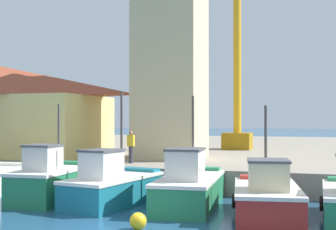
% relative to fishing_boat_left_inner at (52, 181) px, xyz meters
% --- Properties ---
extents(quay_wharf, '(120.00, 40.00, 1.09)m').
position_rel_fishing_boat_left_inner_xyz_m(quay_wharf, '(4.24, 23.13, -0.26)').
color(quay_wharf, gray).
rests_on(quay_wharf, ground).
extents(fishing_boat_left_inner, '(2.13, 4.46, 3.93)m').
position_rel_fishing_boat_left_inner_xyz_m(fishing_boat_left_inner, '(0.00, 0.00, 0.00)').
color(fishing_boat_left_inner, '#237A4C').
rests_on(fishing_boat_left_inner, ground).
extents(fishing_boat_mid_left, '(2.73, 4.84, 4.36)m').
position_rel_fishing_boat_left_inner_xyz_m(fishing_boat_mid_left, '(2.76, -0.18, -0.08)').
color(fishing_boat_mid_left, '#196B7F').
rests_on(fishing_boat_mid_left, ground).
extents(fishing_boat_center, '(2.41, 5.34, 4.21)m').
position_rel_fishing_boat_left_inner_xyz_m(fishing_boat_center, '(5.70, 0.30, -0.05)').
color(fishing_boat_center, '#237A4C').
rests_on(fishing_boat_center, ground).
extents(fishing_boat_mid_right, '(2.82, 4.84, 3.78)m').
position_rel_fishing_boat_left_inner_xyz_m(fishing_boat_mid_right, '(8.64, -0.60, -0.13)').
color(fishing_boat_mid_right, '#AD2823').
rests_on(fishing_boat_mid_right, ground).
extents(clock_tower, '(4.08, 4.08, 16.46)m').
position_rel_fishing_boat_left_inner_xyz_m(clock_tower, '(2.41, 8.50, 8.04)').
color(clock_tower, beige).
rests_on(clock_tower, quay_wharf).
extents(port_crane_near, '(3.82, 8.88, 20.54)m').
position_rel_fishing_boat_left_inner_xyz_m(port_crane_near, '(4.84, 17.59, 7.96)').
color(port_crane_near, '#976E11').
rests_on(port_crane_near, quay_wharf).
extents(mooring_buoy, '(0.51, 0.51, 0.51)m').
position_rel_fishing_boat_left_inner_xyz_m(mooring_buoy, '(5.15, -3.61, -0.55)').
color(mooring_buoy, gold).
rests_on(mooring_buoy, ground).
extents(dock_worker_near_tower, '(0.34, 0.22, 1.62)m').
position_rel_fishing_boat_left_inner_xyz_m(dock_worker_near_tower, '(1.38, 5.11, 1.13)').
color(dock_worker_near_tower, '#33333D').
rests_on(dock_worker_near_tower, quay_wharf).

